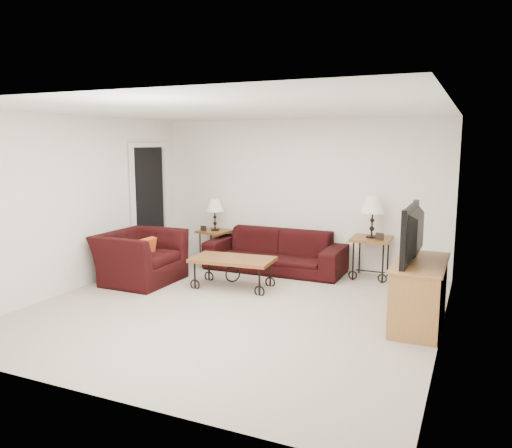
# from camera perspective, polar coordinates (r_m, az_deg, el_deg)

# --- Properties ---
(ground) EXTENTS (5.00, 5.00, 0.00)m
(ground) POSITION_cam_1_polar(r_m,az_deg,el_deg) (6.56, -2.52, -9.56)
(ground) COLOR #BEB0A2
(ground) RESTS_ON ground
(wall_back) EXTENTS (5.00, 0.02, 2.50)m
(wall_back) POSITION_cam_1_polar(r_m,az_deg,el_deg) (8.56, 4.91, 3.42)
(wall_back) COLOR white
(wall_back) RESTS_ON ground
(wall_front) EXTENTS (5.00, 0.02, 2.50)m
(wall_front) POSITION_cam_1_polar(r_m,az_deg,el_deg) (4.22, -17.99, -3.01)
(wall_front) COLOR white
(wall_front) RESTS_ON ground
(wall_left) EXTENTS (0.02, 5.00, 2.50)m
(wall_left) POSITION_cam_1_polar(r_m,az_deg,el_deg) (7.71, -19.47, 2.28)
(wall_left) COLOR white
(wall_left) RESTS_ON ground
(wall_right) EXTENTS (0.02, 5.00, 2.50)m
(wall_right) POSITION_cam_1_polar(r_m,az_deg,el_deg) (5.63, 20.82, -0.19)
(wall_right) COLOR white
(wall_right) RESTS_ON ground
(ceiling) EXTENTS (5.00, 5.00, 0.00)m
(ceiling) POSITION_cam_1_polar(r_m,az_deg,el_deg) (6.22, -2.69, 12.80)
(ceiling) COLOR white
(ceiling) RESTS_ON wall_back
(doorway) EXTENTS (0.08, 0.94, 2.04)m
(doorway) POSITION_cam_1_polar(r_m,az_deg,el_deg) (8.98, -12.03, 2.04)
(doorway) COLOR black
(doorway) RESTS_ON ground
(sofa) EXTENTS (2.30, 0.90, 0.67)m
(sofa) POSITION_cam_1_polar(r_m,az_deg,el_deg) (8.35, 2.15, -3.07)
(sofa) COLOR black
(sofa) RESTS_ON ground
(side_table_left) EXTENTS (0.60, 0.60, 0.57)m
(side_table_left) POSITION_cam_1_polar(r_m,az_deg,el_deg) (9.03, -4.64, -2.49)
(side_table_left) COLOR brown
(side_table_left) RESTS_ON ground
(side_table_right) EXTENTS (0.61, 0.61, 0.65)m
(side_table_right) POSITION_cam_1_polar(r_m,az_deg,el_deg) (8.09, 12.90, -3.77)
(side_table_right) COLOR brown
(side_table_right) RESTS_ON ground
(lamp_left) EXTENTS (0.37, 0.37, 0.57)m
(lamp_left) POSITION_cam_1_polar(r_m,az_deg,el_deg) (8.93, -4.69, 1.09)
(lamp_left) COLOR black
(lamp_left) RESTS_ON side_table_left
(lamp_right) EXTENTS (0.38, 0.38, 0.65)m
(lamp_right) POSITION_cam_1_polar(r_m,az_deg,el_deg) (7.97, 13.07, 0.79)
(lamp_right) COLOR black
(lamp_right) RESTS_ON side_table_right
(photo_frame_left) EXTENTS (0.11, 0.02, 0.09)m
(photo_frame_left) POSITION_cam_1_polar(r_m,az_deg,el_deg) (8.91, -5.98, -0.49)
(photo_frame_left) COLOR black
(photo_frame_left) RESTS_ON side_table_left
(photo_frame_right) EXTENTS (0.13, 0.04, 0.11)m
(photo_frame_right) POSITION_cam_1_polar(r_m,az_deg,el_deg) (7.84, 13.86, -1.38)
(photo_frame_right) COLOR black
(photo_frame_right) RESTS_ON side_table_right
(coffee_table) EXTENTS (1.24, 0.74, 0.45)m
(coffee_table) POSITION_cam_1_polar(r_m,az_deg,el_deg) (7.41, -2.65, -5.54)
(coffee_table) COLOR brown
(coffee_table) RESTS_ON ground
(armchair) EXTENTS (1.05, 1.19, 0.77)m
(armchair) POSITION_cam_1_polar(r_m,az_deg,el_deg) (7.88, -13.01, -3.68)
(armchair) COLOR black
(armchair) RESTS_ON ground
(throw_pillow) EXTENTS (0.09, 0.35, 0.35)m
(throw_pillow) POSITION_cam_1_polar(r_m,az_deg,el_deg) (7.72, -12.38, -2.89)
(throw_pillow) COLOR #C56319
(throw_pillow) RESTS_ON armchair
(tv_stand) EXTENTS (0.53, 1.27, 0.76)m
(tv_stand) POSITION_cam_1_polar(r_m,az_deg,el_deg) (6.18, 18.04, -7.50)
(tv_stand) COLOR #AD7C40
(tv_stand) RESTS_ON ground
(television) EXTENTS (0.15, 1.13, 0.65)m
(television) POSITION_cam_1_polar(r_m,az_deg,el_deg) (6.03, 18.19, -1.03)
(television) COLOR black
(television) RESTS_ON tv_stand
(backpack) EXTENTS (0.33, 0.26, 0.40)m
(backpack) POSITION_cam_1_polar(r_m,az_deg,el_deg) (7.82, 8.66, -5.02)
(backpack) COLOR black
(backpack) RESTS_ON ground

